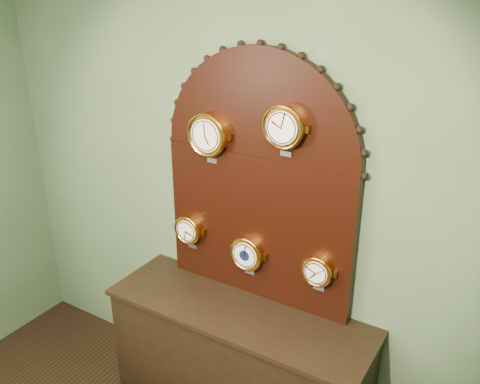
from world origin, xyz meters
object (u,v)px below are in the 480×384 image
Objects in this scene: shop_counter at (238,367)px; hygrometer at (189,229)px; arabic_clock at (284,127)px; barometer at (247,253)px; tide_clock at (318,271)px; display_board at (258,173)px; roman_clock at (208,135)px.

hygrometer is at bearing 161.57° from shop_counter.
arabic_clock is 1.00m from hygrometer.
tide_clock is (0.45, 0.00, 0.02)m from barometer.
display_board reaches higher than tide_clock.
display_board reaches higher than barometer.
display_board is 6.26× the size of hygrometer.
tide_clock is (0.42, 0.15, 0.75)m from shop_counter.
roman_clock is at bearing -0.58° from hygrometer.
hygrometer is 0.88m from tide_clock.
arabic_clock reaches higher than hygrometer.
arabic_clock is (0.48, 0.00, 0.12)m from roman_clock.
arabic_clock is at bearing -0.11° from hygrometer.
arabic_clock is 1.19× the size of hygrometer.
hygrometer is (-0.46, 0.15, 0.77)m from shop_counter.
arabic_clock reaches higher than barometer.
shop_counter is 0.88m from tide_clock.
display_board is 0.50m from barometer.
roman_clock is 0.74m from barometer.
barometer is at bearing 179.89° from arabic_clock.
display_board is at bearing 64.54° from barometer.
barometer is at bearing 0.19° from roman_clock.
display_board is 0.64m from tide_clock.
arabic_clock is at bearing 0.06° from roman_clock.
barometer is (0.43, -0.00, -0.04)m from hygrometer.
shop_counter is at bearing -27.42° from roman_clock.
display_board is 5.28× the size of arabic_clock.
barometer reaches higher than shop_counter.
hygrometer is (-0.65, 0.00, -0.77)m from arabic_clock.
shop_counter is at bearing -140.38° from arabic_clock.
roman_clock reaches higher than barometer.
barometer is 0.45m from tide_clock.
shop_counter is 0.74m from barometer.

